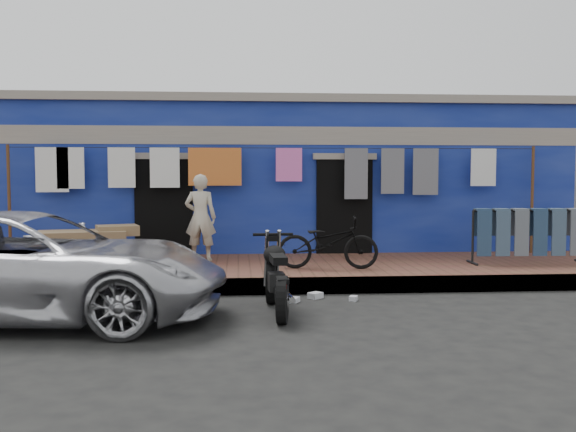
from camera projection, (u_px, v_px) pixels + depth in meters
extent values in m
plane|color=black|center=(300.00, 317.00, 8.08)|extent=(80.00, 80.00, 0.00)
cube|color=brown|center=(284.00, 271.00, 11.06)|extent=(28.00, 3.00, 0.25)
cube|color=gray|center=(290.00, 286.00, 9.62)|extent=(28.00, 0.10, 0.25)
cube|color=navy|center=(271.00, 183.00, 14.94)|extent=(12.00, 5.00, 3.20)
cube|color=#9E9384|center=(278.00, 136.00, 12.46)|extent=(12.00, 0.14, 0.35)
cube|color=#9E9384|center=(271.00, 110.00, 14.84)|extent=(12.20, 5.20, 0.16)
cube|color=black|center=(164.00, 213.00, 12.30)|extent=(1.10, 0.10, 2.10)
cube|color=black|center=(344.00, 213.00, 12.57)|extent=(1.10, 0.10, 2.10)
cylinder|color=brown|center=(9.00, 201.00, 11.84)|extent=(0.06, 0.06, 2.10)
cylinder|color=brown|center=(532.00, 200.00, 12.61)|extent=(0.06, 0.06, 2.10)
cylinder|color=black|center=(279.00, 148.00, 12.16)|extent=(10.00, 0.01, 0.01)
cube|color=silver|center=(52.00, 170.00, 11.87)|extent=(0.60, 0.02, 0.83)
cube|color=silver|center=(71.00, 168.00, 11.89)|extent=(0.50, 0.02, 0.77)
cube|color=silver|center=(122.00, 168.00, 11.96)|extent=(0.50, 0.02, 0.75)
cube|color=silver|center=(165.00, 168.00, 12.02)|extent=(0.55, 0.02, 0.75)
cube|color=#CC4C26|center=(215.00, 167.00, 12.09)|extent=(1.00, 0.02, 0.71)
cube|color=#E565BC|center=(289.00, 165.00, 12.20)|extent=(0.50, 0.02, 0.63)
cube|color=slate|center=(356.00, 174.00, 12.31)|extent=(0.45, 0.02, 0.98)
cube|color=slate|center=(393.00, 171.00, 12.36)|extent=(0.45, 0.02, 0.88)
cube|color=slate|center=(426.00, 172.00, 12.41)|extent=(0.50, 0.02, 0.90)
cube|color=silver|center=(483.00, 167.00, 12.50)|extent=(0.50, 0.02, 0.73)
imported|color=silver|center=(29.00, 264.00, 7.88)|extent=(5.10, 2.64, 1.39)
imported|color=beige|center=(200.00, 217.00, 11.50)|extent=(0.61, 0.45, 1.56)
imported|color=black|center=(328.00, 237.00, 10.52)|extent=(1.69, 0.79, 1.05)
cube|color=silver|center=(315.00, 295.00, 9.30)|extent=(0.24, 0.24, 0.09)
cube|color=silver|center=(353.00, 298.00, 9.13)|extent=(0.15, 0.16, 0.07)
cube|color=silver|center=(293.00, 300.00, 9.02)|extent=(0.20, 0.22, 0.07)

